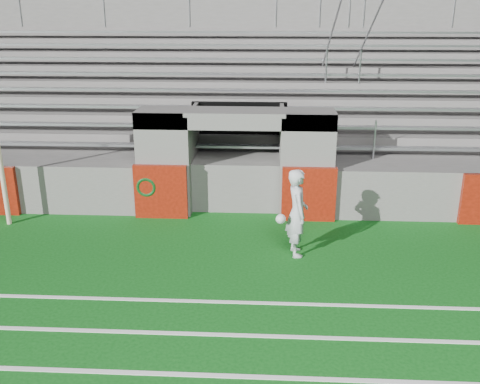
{
  "coord_description": "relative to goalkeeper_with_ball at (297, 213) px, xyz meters",
  "views": [
    {
      "loc": [
        0.79,
        -9.26,
        4.94
      ],
      "look_at": [
        0.2,
        1.8,
        1.1
      ],
      "focal_mm": 40.0,
      "sensor_mm": 36.0,
      "label": 1
    }
  ],
  "objects": [
    {
      "name": "ground",
      "position": [
        -1.42,
        -1.05,
        -0.93
      ],
      "size": [
        90.0,
        90.0,
        0.0
      ],
      "primitive_type": "plane",
      "color": "#0C4B12",
      "rests_on": "ground"
    },
    {
      "name": "stadium_structure",
      "position": [
        -1.42,
        6.92,
        0.56
      ],
      "size": [
        26.0,
        8.48,
        5.42
      ],
      "color": "#5A5856",
      "rests_on": "ground"
    },
    {
      "name": "goalkeeper_with_ball",
      "position": [
        0.0,
        0.0,
        0.0
      ],
      "size": [
        0.72,
        0.74,
        1.86
      ],
      "color": "#B4B9BE",
      "rests_on": "ground"
    },
    {
      "name": "hose_coil",
      "position": [
        -3.56,
        1.88,
        -0.12
      ],
      "size": [
        0.58,
        0.15,
        0.58
      ],
      "color": "#0D441D",
      "rests_on": "ground"
    }
  ]
}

